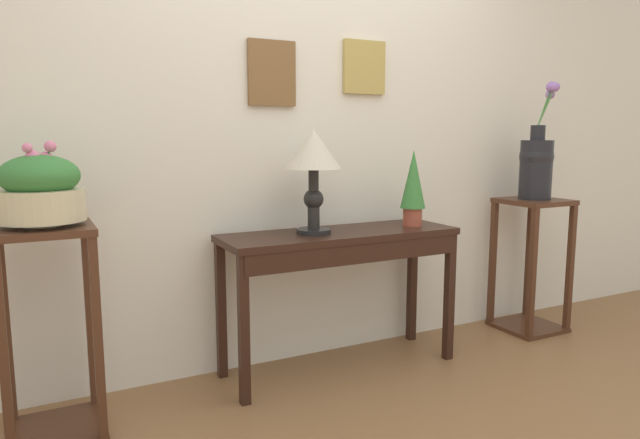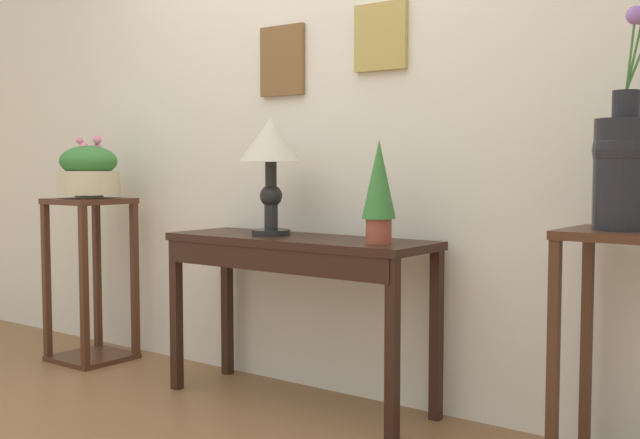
% 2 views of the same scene
% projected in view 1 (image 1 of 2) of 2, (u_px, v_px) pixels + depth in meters
% --- Properties ---
extents(back_wall_with_art, '(9.00, 0.13, 2.80)m').
position_uv_depth(back_wall_with_art, '(295.00, 108.00, 3.08)').
color(back_wall_with_art, silver).
rests_on(back_wall_with_art, ground).
extents(console_table, '(1.27, 0.41, 0.75)m').
position_uv_depth(console_table, '(342.00, 252.00, 2.97)').
color(console_table, black).
rests_on(console_table, ground).
extents(table_lamp, '(0.28, 0.28, 0.53)m').
position_uv_depth(table_lamp, '(313.00, 158.00, 2.85)').
color(table_lamp, black).
rests_on(table_lamp, console_table).
extents(potted_plant_on_console, '(0.14, 0.14, 0.42)m').
position_uv_depth(potted_plant_on_console, '(413.00, 185.00, 3.12)').
color(potted_plant_on_console, '#9E4733').
rests_on(potted_plant_on_console, console_table).
extents(pedestal_stand_left, '(0.38, 0.38, 0.89)m').
position_uv_depth(pedestal_stand_left, '(51.00, 333.00, 2.33)').
color(pedestal_stand_left, '#472819').
rests_on(pedestal_stand_left, ground).
extents(planter_bowl_wide_left, '(0.33, 0.33, 0.34)m').
position_uv_depth(planter_bowl_wide_left, '(40.00, 190.00, 2.24)').
color(planter_bowl_wide_left, beige).
rests_on(planter_bowl_wide_left, pedestal_stand_left).
extents(pedestal_stand_right, '(0.38, 0.38, 0.85)m').
position_uv_depth(pedestal_stand_right, '(530.00, 265.00, 3.64)').
color(pedestal_stand_right, '#472819').
rests_on(pedestal_stand_right, ground).
extents(flower_vase_tall_right, '(0.21, 0.21, 0.73)m').
position_uv_depth(flower_vase_tall_right, '(537.00, 162.00, 3.55)').
color(flower_vase_tall_right, black).
rests_on(flower_vase_tall_right, pedestal_stand_right).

